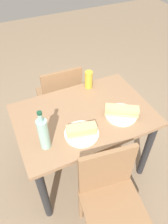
# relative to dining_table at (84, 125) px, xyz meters

# --- Properties ---
(ground_plane) EXTENTS (8.00, 8.00, 0.00)m
(ground_plane) POSITION_rel_dining_table_xyz_m (0.00, 0.00, -0.60)
(ground_plane) COLOR #8C755B
(dining_table) EXTENTS (1.04, 0.71, 0.73)m
(dining_table) POSITION_rel_dining_table_xyz_m (0.00, 0.00, 0.00)
(dining_table) COLOR #997251
(dining_table) RESTS_ON ground
(chair_far) EXTENTS (0.42, 0.42, 0.84)m
(chair_far) POSITION_rel_dining_table_xyz_m (-0.00, 0.55, -0.12)
(chair_far) COLOR #936B47
(chair_far) RESTS_ON ground
(chair_near) EXTENTS (0.45, 0.45, 0.84)m
(chair_near) POSITION_rel_dining_table_xyz_m (-0.06, -0.55, -0.12)
(chair_near) COLOR #936B47
(chair_near) RESTS_ON ground
(plate_near) EXTENTS (0.24, 0.24, 0.01)m
(plate_near) POSITION_rel_dining_table_xyz_m (0.25, -0.13, 0.14)
(plate_near) COLOR silver
(plate_near) RESTS_ON dining_table
(baguette_sandwich_near) EXTENTS (0.25, 0.19, 0.07)m
(baguette_sandwich_near) POSITION_rel_dining_table_xyz_m (0.25, -0.13, 0.18)
(baguette_sandwich_near) COLOR #DBB77A
(baguette_sandwich_near) RESTS_ON plate_near
(knife_near) EXTENTS (0.13, 0.14, 0.01)m
(knife_near) POSITION_rel_dining_table_xyz_m (0.27, -0.08, 0.15)
(knife_near) COLOR silver
(knife_near) RESTS_ON plate_near
(plate_far) EXTENTS (0.24, 0.24, 0.01)m
(plate_far) POSITION_rel_dining_table_xyz_m (-0.10, -0.18, 0.14)
(plate_far) COLOR silver
(plate_far) RESTS_ON dining_table
(baguette_sandwich_far) EXTENTS (0.22, 0.11, 0.07)m
(baguette_sandwich_far) POSITION_rel_dining_table_xyz_m (-0.10, -0.18, 0.18)
(baguette_sandwich_far) COLOR #DBB77A
(baguette_sandwich_far) RESTS_ON plate_far
(knife_far) EXTENTS (0.17, 0.09, 0.01)m
(knife_far) POSITION_rel_dining_table_xyz_m (-0.10, -0.12, 0.15)
(knife_far) COLOR silver
(knife_far) RESTS_ON plate_far
(water_bottle) EXTENTS (0.07, 0.07, 0.31)m
(water_bottle) POSITION_rel_dining_table_xyz_m (-0.36, -0.16, 0.26)
(water_bottle) COLOR #99C6B7
(water_bottle) RESTS_ON dining_table
(beer_glass) EXTENTS (0.07, 0.07, 0.16)m
(beer_glass) POSITION_rel_dining_table_xyz_m (0.18, 0.29, 0.21)
(beer_glass) COLOR gold
(beer_glass) RESTS_ON dining_table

